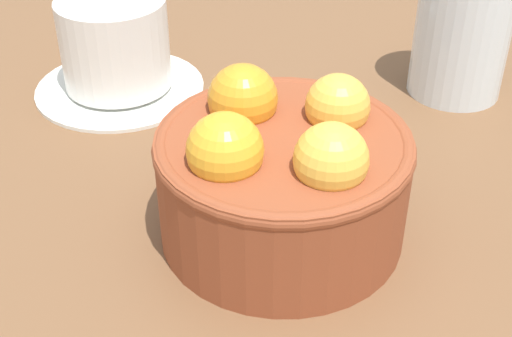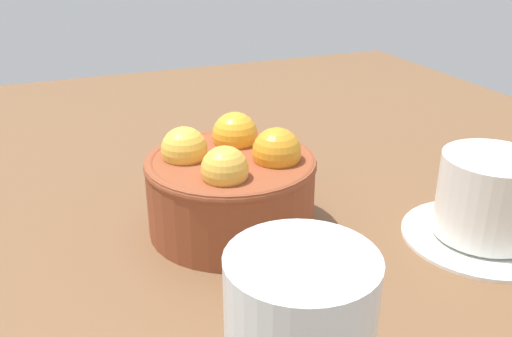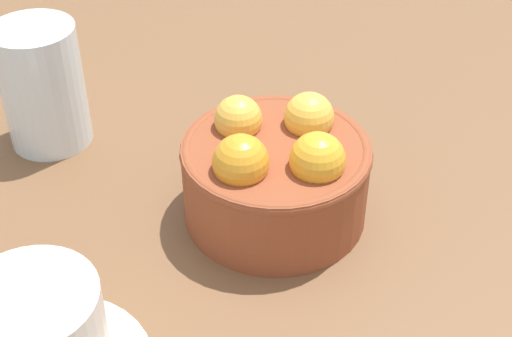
{
  "view_description": "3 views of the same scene",
  "coord_description": "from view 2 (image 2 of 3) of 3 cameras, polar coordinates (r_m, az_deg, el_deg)",
  "views": [
    {
      "loc": [
        29.78,
        14.0,
        27.62
      ],
      "look_at": [
        0.5,
        -1.44,
        4.4
      ],
      "focal_mm": 50.28,
      "sensor_mm": 36.0,
      "label": 1
    },
    {
      "loc": [
        -40.72,
        14.21,
        24.69
      ],
      "look_at": [
        -0.08,
        -2.27,
        5.34
      ],
      "focal_mm": 39.41,
      "sensor_mm": 36.0,
      "label": 2
    },
    {
      "loc": [
        10.77,
        -43.0,
        38.93
      ],
      "look_at": [
        -1.24,
        -1.12,
        5.07
      ],
      "focal_mm": 51.9,
      "sensor_mm": 36.0,
      "label": 3
    }
  ],
  "objects": [
    {
      "name": "terracotta_bowl",
      "position": [
        0.48,
        -2.53,
        -1.63
      ],
      "size": [
        14.44,
        14.44,
        9.33
      ],
      "color": "brown",
      "rests_on": "ground_plane"
    },
    {
      "name": "coffee_cup",
      "position": [
        0.5,
        22.44,
        -3.25
      ],
      "size": [
        13.26,
        13.26,
        7.51
      ],
      "color": "white",
      "rests_on": "ground_plane"
    },
    {
      "name": "ground_plane",
      "position": [
        0.51,
        -2.42,
        -8.39
      ],
      "size": [
        116.46,
        106.93,
        4.89
      ],
      "primitive_type": "cube",
      "color": "brown"
    }
  ]
}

